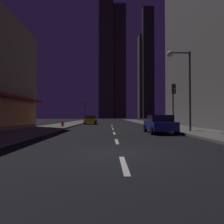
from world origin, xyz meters
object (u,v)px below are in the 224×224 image
Objects in this scene: car_parked_far at (90,120)px; traffic_light_far_left at (85,107)px; car_parked_near at (160,124)px; street_lamp_right at (180,71)px; fire_hydrant_far_left at (63,124)px; traffic_light_near_right at (174,96)px.

traffic_light_far_left reaches higher than car_parked_far.
traffic_light_far_left is at bearing 108.89° from car_parked_near.
street_lamp_right is (10.88, -26.22, 1.87)m from traffic_light_far_left.
street_lamp_right is (11.28, -7.67, 4.61)m from fire_hydrant_far_left.
car_parked_near is 4.69m from street_lamp_right.
traffic_light_far_left is at bearing 114.46° from traffic_light_near_right.
traffic_light_near_right is (9.10, -16.47, 2.45)m from car_parked_far.
car_parked_near is 0.64× the size of street_lamp_right.
fire_hydrant_far_left is at bearing -91.24° from traffic_light_far_left.
traffic_light_near_right and traffic_light_far_left have the same top height.
car_parked_near is at bearing -40.25° from fire_hydrant_far_left.
traffic_light_near_right reaches higher than car_parked_near.
traffic_light_near_right is 2.77m from street_lamp_right.
car_parked_far is at bearing 78.02° from fire_hydrant_far_left.
traffic_light_far_left is (-1.90, 7.71, 2.45)m from car_parked_far.
traffic_light_near_right reaches higher than fire_hydrant_far_left.
traffic_light_near_right is at bearing -61.08° from car_parked_far.
car_parked_far is 8.31m from traffic_light_far_left.
car_parked_near is at bearing -168.34° from street_lamp_right.
car_parked_near is 1.01× the size of traffic_light_far_left.
fire_hydrant_far_left is 18.75m from traffic_light_far_left.
traffic_light_far_left is (-9.10, 26.59, 2.45)m from car_parked_near.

